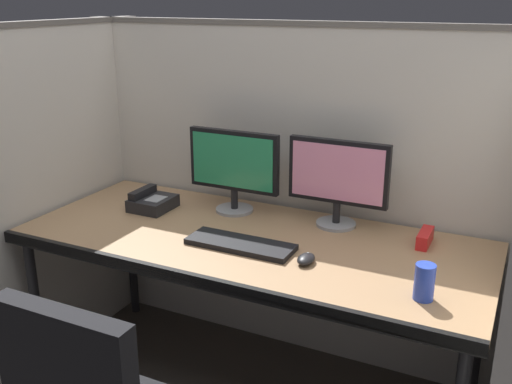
{
  "coord_description": "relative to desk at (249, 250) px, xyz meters",
  "views": [
    {
      "loc": [
        0.98,
        -1.67,
        1.68
      ],
      "look_at": [
        0.0,
        0.35,
        0.92
      ],
      "focal_mm": 41.09,
      "sensor_mm": 36.0,
      "label": 1
    }
  ],
  "objects": [
    {
      "name": "desk",
      "position": [
        0.0,
        0.0,
        0.0
      ],
      "size": [
        1.9,
        0.8,
        0.74
      ],
      "color": "#997551",
      "rests_on": "ground"
    },
    {
      "name": "computer_mouse",
      "position": [
        0.29,
        -0.11,
        0.07
      ],
      "size": [
        0.06,
        0.1,
        0.04
      ],
      "color": "black",
      "rests_on": "desk"
    },
    {
      "name": "red_stapler",
      "position": [
        0.65,
        0.25,
        0.08
      ],
      "size": [
        0.04,
        0.15,
        0.06
      ],
      "primitive_type": "cube",
      "color": "red",
      "rests_on": "desk"
    },
    {
      "name": "cubicle_partition_rear",
      "position": [
        0.0,
        0.46,
        0.1
      ],
      "size": [
        2.21,
        0.06,
        1.57
      ],
      "color": "beige",
      "rests_on": "ground"
    },
    {
      "name": "monitor_right",
      "position": [
        0.27,
        0.29,
        0.27
      ],
      "size": [
        0.43,
        0.17,
        0.37
      ],
      "color": "gray",
      "rests_on": "desk"
    },
    {
      "name": "desk_phone",
      "position": [
        -0.56,
        0.11,
        0.08
      ],
      "size": [
        0.17,
        0.19,
        0.09
      ],
      "color": "black",
      "rests_on": "desk"
    },
    {
      "name": "cubicle_partition_left",
      "position": [
        -0.99,
        -0.09,
        0.1
      ],
      "size": [
        0.06,
        1.41,
        1.57
      ],
      "color": "beige",
      "rests_on": "ground"
    },
    {
      "name": "soda_can",
      "position": [
        0.73,
        -0.2,
        0.11
      ],
      "size": [
        0.07,
        0.07,
        0.12
      ],
      "primitive_type": "cylinder",
      "color": "#263FB2",
      "rests_on": "desk"
    },
    {
      "name": "keyboard_main",
      "position": [
        0.01,
        -0.09,
        0.06
      ],
      "size": [
        0.43,
        0.15,
        0.02
      ],
      "primitive_type": "cube",
      "color": "black",
      "rests_on": "desk"
    },
    {
      "name": "monitor_left",
      "position": [
        -0.2,
        0.25,
        0.27
      ],
      "size": [
        0.43,
        0.17,
        0.37
      ],
      "color": "gray",
      "rests_on": "desk"
    }
  ]
}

